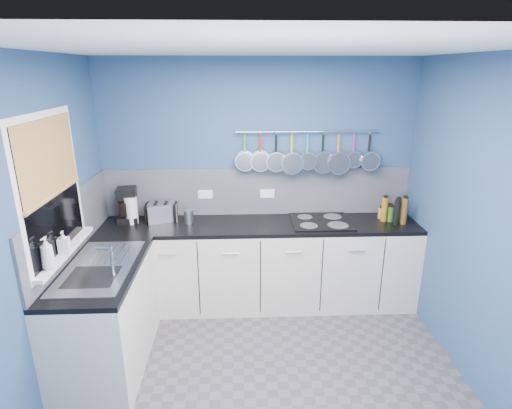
{
  "coord_description": "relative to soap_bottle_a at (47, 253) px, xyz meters",
  "views": [
    {
      "loc": [
        -0.19,
        -2.66,
        2.38
      ],
      "look_at": [
        -0.05,
        0.75,
        1.25
      ],
      "focal_mm": 28.81,
      "sensor_mm": 36.0,
      "label": 1
    }
  ],
  "objects": [
    {
      "name": "floor",
      "position": [
        1.53,
        0.01,
        -1.18
      ],
      "size": [
        3.2,
        3.0,
        0.02
      ],
      "primitive_type": "cube",
      "color": "#47474C",
      "rests_on": "ground"
    },
    {
      "name": "ceiling",
      "position": [
        1.53,
        0.01,
        1.34
      ],
      "size": [
        3.2,
        3.0,
        0.02
      ],
      "primitive_type": "cube",
      "color": "white",
      "rests_on": "ground"
    },
    {
      "name": "wall_back",
      "position": [
        1.53,
        1.52,
        0.08
      ],
      "size": [
        3.2,
        0.02,
        2.5
      ],
      "primitive_type": "cube",
      "color": "navy",
      "rests_on": "ground"
    },
    {
      "name": "wall_front",
      "position": [
        1.53,
        -1.5,
        0.08
      ],
      "size": [
        3.2,
        0.02,
        2.5
      ],
      "primitive_type": "cube",
      "color": "navy",
      "rests_on": "ground"
    },
    {
      "name": "wall_left",
      "position": [
        -0.08,
        0.01,
        0.08
      ],
      "size": [
        0.02,
        3.0,
        2.5
      ],
      "primitive_type": "cube",
      "color": "navy",
      "rests_on": "ground"
    },
    {
      "name": "wall_right",
      "position": [
        3.14,
        0.01,
        0.08
      ],
      "size": [
        0.02,
        3.0,
        2.5
      ],
      "primitive_type": "cube",
      "color": "navy",
      "rests_on": "ground"
    },
    {
      "name": "backsplash_back",
      "position": [
        1.53,
        1.5,
        -0.02
      ],
      "size": [
        3.2,
        0.02,
        0.5
      ],
      "primitive_type": "cube",
      "color": "gray",
      "rests_on": "wall_back"
    },
    {
      "name": "backsplash_left",
      "position": [
        -0.06,
        0.61,
        -0.02
      ],
      "size": [
        0.02,
        1.8,
        0.5
      ],
      "primitive_type": "cube",
      "color": "gray",
      "rests_on": "wall_left"
    },
    {
      "name": "cabinet_run_back",
      "position": [
        1.53,
        1.21,
        -0.74
      ],
      "size": [
        3.2,
        0.6,
        0.86
      ],
      "primitive_type": "cube",
      "color": "beige",
      "rests_on": "ground"
    },
    {
      "name": "worktop_back",
      "position": [
        1.53,
        1.21,
        -0.29
      ],
      "size": [
        3.2,
        0.6,
        0.04
      ],
      "primitive_type": "cube",
      "color": "black",
      "rests_on": "cabinet_run_back"
    },
    {
      "name": "cabinet_run_left",
      "position": [
        0.23,
        0.31,
        -0.74
      ],
      "size": [
        0.6,
        1.2,
        0.86
      ],
      "primitive_type": "cube",
      "color": "beige",
      "rests_on": "ground"
    },
    {
      "name": "worktop_left",
      "position": [
        0.23,
        0.31,
        -0.29
      ],
      "size": [
        0.6,
        1.2,
        0.04
      ],
      "primitive_type": "cube",
      "color": "black",
      "rests_on": "cabinet_run_left"
    },
    {
      "name": "window_frame",
      "position": [
        -0.05,
        0.31,
        0.38
      ],
      "size": [
        0.01,
        1.0,
        1.1
      ],
      "primitive_type": "cube",
      "color": "white",
      "rests_on": "wall_left"
    },
    {
      "name": "window_glass",
      "position": [
        -0.04,
        0.31,
        0.38
      ],
      "size": [
        0.01,
        0.9,
        1.0
      ],
      "primitive_type": "cube",
      "color": "black",
      "rests_on": "wall_left"
    },
    {
      "name": "bamboo_blind",
      "position": [
        -0.03,
        0.31,
        0.61
      ],
      "size": [
        0.01,
        0.9,
        0.55
      ],
      "primitive_type": "cube",
      "color": "#AA8839",
      "rests_on": "wall_left"
    },
    {
      "name": "window_sill",
      "position": [
        -0.02,
        0.31,
        -0.13
      ],
      "size": [
        0.1,
        0.98,
        0.03
      ],
      "primitive_type": "cube",
      "color": "white",
      "rests_on": "wall_left"
    },
    {
      "name": "sink_unit",
      "position": [
        0.23,
        0.31,
        -0.27
      ],
      "size": [
        0.5,
        0.95,
        0.01
      ],
      "primitive_type": "cube",
      "color": "silver",
      "rests_on": "worktop_left"
    },
    {
      "name": "mixer_tap",
      "position": [
        0.39,
        0.13,
        -0.14
      ],
      "size": [
        0.12,
        0.08,
        0.26
      ],
      "primitive_type": null,
      "color": "silver",
      "rests_on": "worktop_left"
    },
    {
      "name": "socket_left",
      "position": [
        0.98,
        1.49,
        -0.04
      ],
      "size": [
        0.15,
        0.01,
        0.09
      ],
      "primitive_type": "cube",
      "color": "white",
      "rests_on": "backsplash_back"
    },
    {
      "name": "socket_right",
      "position": [
        1.63,
        1.49,
        -0.04
      ],
      "size": [
        0.15,
        0.01,
        0.09
      ],
      "primitive_type": "cube",
      "color": "white",
      "rests_on": "backsplash_back"
    },
    {
      "name": "pot_rail",
      "position": [
        2.03,
        1.46,
        0.61
      ],
      "size": [
        1.45,
        0.02,
        0.02
      ],
      "primitive_type": "cylinder",
      "rotation": [
        0.0,
        1.57,
        0.0
      ],
      "color": "silver",
      "rests_on": "wall_back"
    },
    {
      "name": "soap_bottle_a",
      "position": [
        0.0,
        0.0,
        0.0
      ],
      "size": [
        0.1,
        0.1,
        0.24
      ],
      "primitive_type": "imported",
      "rotation": [
        0.0,
        0.0,
        -0.1
      ],
      "color": "white",
      "rests_on": "window_sill"
    },
    {
      "name": "soap_bottle_b",
      "position": [
        0.0,
        0.27,
        -0.03
      ],
      "size": [
        0.09,
        0.09,
        0.17
      ],
      "primitive_type": "imported",
      "rotation": [
        0.0,
        0.0,
        0.13
      ],
      "color": "white",
      "rests_on": "window_sill"
    },
    {
      "name": "paper_towel",
      "position": [
        0.26,
        1.27,
        -0.13
      ],
      "size": [
        0.14,
        0.14,
        0.27
      ],
      "primitive_type": "cylinder",
      "rotation": [
        0.0,
        0.0,
        0.21
      ],
      "color": "white",
      "rests_on": "worktop_back"
    },
    {
      "name": "coffee_maker",
      "position": [
        0.2,
        1.32,
        -0.09
      ],
      "size": [
        0.23,
        0.24,
        0.35
      ],
      "primitive_type": null,
      "rotation": [
        0.0,
        0.0,
        0.13
      ],
      "color": "black",
      "rests_on": "worktop_back"
    },
    {
      "name": "toaster",
      "position": [
        0.54,
        1.33,
        -0.18
      ],
      "size": [
        0.32,
        0.25,
        0.19
      ],
      "primitive_type": "cube",
      "rotation": [
        0.0,
        0.0,
        0.31
      ],
      "color": "silver",
      "rests_on": "worktop_back"
    },
    {
      "name": "canister",
      "position": [
        0.82,
        1.26,
        -0.2
      ],
      "size": [
        0.11,
        0.11,
        0.13
      ],
      "primitive_type": "cylinder",
      "rotation": [
        0.0,
        0.0,
        0.2
      ],
      "color": "silver",
      "rests_on": "worktop_back"
    },
    {
      "name": "hob",
      "position": [
        2.16,
        1.22,
        -0.26
      ],
      "size": [
        0.6,
        0.53,
        0.01
      ],
      "primitive_type": "cube",
      "color": "black",
      "rests_on": "worktop_back"
    },
    {
      "name": "pan_0",
      "position": [
        1.4,
        1.45,
        0.41
      ],
      "size": [
        0.2,
        0.06,
        0.39
      ],
      "primitive_type": null,
      "color": "silver",
      "rests_on": "pot_rail"
    },
    {
      "name": "pan_1",
      "position": [
        1.55,
        1.45,
        0.41
      ],
      "size": [
        0.21,
        0.07,
        0.4
      ],
      "primitive_type": null,
      "color": "silver",
      "rests_on": "pot_rail"
    },
    {
      "name": "pan_2",
      "position": [
        1.71,
        1.45,
        0.41
      ],
      "size": [
        0.21,
        0.09,
        0.4
      ],
      "primitive_type": null,
      "color": "silver",
      "rests_on": "pot_rail"
    },
    {
      "name": "pan_3",
      "position": [
        1.87,
        1.45,
        0.4
      ],
      "size": [
        0.23,
        0.12,
        0.42
      ],
      "primitive_type": null,
      "color": "silver",
      "rests_on": "pot_rail"
    },
    {
      "name": "pan_4",
      "position": [
        2.03,
        1.45,
        0.42
      ],
      "size": [
        0.18,
        0.11,
        0.37
      ],
      "primitive_type": null,
      "color": "silver",
      "rests_on": "pot_rail"
    },
    {
      "name": "pan_5",
      "position": [
        2.19,
        1.45,
        0.4
      ],
      "size": [
        0.23,
        0.09,
        0.42
      ],
      "primitive_type": null,
      "color": "silver",
      "rests_on": "pot_rail"
    },
    {
      "name": "pan_6",
      "position": [
        2.35,
        1.45,
        0.4
      ],
      "size": [
        0.24,
        0.1,
        0.43
      ],
      "primitive_type": null,
      "color": "silver",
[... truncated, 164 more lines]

